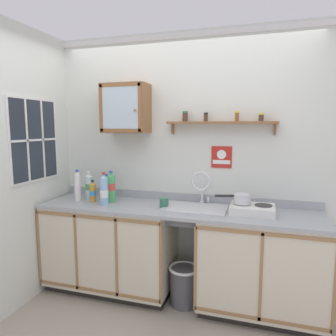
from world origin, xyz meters
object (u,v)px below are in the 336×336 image
(saucepan, at_px, (242,198))
(trash_bin, at_px, (184,285))
(wall_cabinet, at_px, (126,108))
(warning_sign, at_px, (221,157))
(sink, at_px, (196,210))
(bottle_opaque_white_3, at_px, (78,186))
(bottle_water_blue_0, at_px, (104,190))
(bottle_detergent_teal_5, at_px, (107,188))
(bottle_juice_amber_1, at_px, (93,192))
(mug, at_px, (164,202))
(bottle_water_clear_2, at_px, (89,186))
(hot_plate_stove, at_px, (252,210))
(bottle_soda_green_4, at_px, (111,187))

(saucepan, relative_size, trash_bin, 0.85)
(wall_cabinet, relative_size, warning_sign, 2.30)
(sink, relative_size, trash_bin, 1.57)
(bottle_opaque_white_3, bearing_deg, sink, 2.58)
(saucepan, bearing_deg, bottle_water_blue_0, -174.83)
(saucepan, xyz_separation_m, bottle_opaque_white_3, (-1.64, -0.04, 0.02))
(bottle_detergent_teal_5, bearing_deg, warning_sign, 8.66)
(saucepan, height_order, warning_sign, warning_sign)
(bottle_juice_amber_1, relative_size, warning_sign, 1.05)
(saucepan, xyz_separation_m, bottle_detergent_teal_5, (-1.38, 0.09, -0.00))
(mug, bearing_deg, bottle_detergent_teal_5, 169.72)
(sink, relative_size, warning_sign, 2.76)
(mug, bearing_deg, warning_sign, 31.03)
(bottle_water_clear_2, relative_size, bottle_detergent_teal_5, 1.08)
(hot_plate_stove, relative_size, mug, 3.18)
(bottle_juice_amber_1, xyz_separation_m, bottle_opaque_white_3, (-0.17, -0.01, 0.05))
(wall_cabinet, xyz_separation_m, trash_bin, (0.67, -0.22, -1.66))
(bottle_soda_green_4, height_order, trash_bin, bottle_soda_green_4)
(bottle_opaque_white_3, bearing_deg, bottle_water_clear_2, 56.71)
(bottle_soda_green_4, bearing_deg, bottle_juice_amber_1, -163.32)
(bottle_water_clear_2, bearing_deg, mug, -6.31)
(bottle_water_clear_2, distance_m, bottle_detergent_teal_5, 0.20)
(sink, bearing_deg, bottle_water_clear_2, 177.53)
(bottle_juice_amber_1, relative_size, bottle_opaque_white_3, 0.69)
(wall_cabinet, bearing_deg, mug, -20.28)
(wall_cabinet, bearing_deg, sink, -9.29)
(bottle_detergent_teal_5, relative_size, wall_cabinet, 0.55)
(mug, bearing_deg, bottle_water_clear_2, 173.69)
(bottle_water_blue_0, bearing_deg, bottle_water_clear_2, 146.30)
(wall_cabinet, bearing_deg, bottle_water_clear_2, -169.76)
(bottle_water_clear_2, bearing_deg, bottle_juice_amber_1, -44.19)
(bottle_opaque_white_3, bearing_deg, bottle_water_blue_0, -13.02)
(wall_cabinet, bearing_deg, saucepan, -6.89)
(bottle_opaque_white_3, relative_size, warning_sign, 1.52)
(bottle_detergent_teal_5, bearing_deg, trash_bin, -11.21)
(hot_plate_stove, bearing_deg, warning_sign, 137.40)
(bottle_water_blue_0, relative_size, bottle_juice_amber_1, 1.45)
(warning_sign, height_order, trash_bin, warning_sign)
(bottle_juice_amber_1, bearing_deg, trash_bin, -2.95)
(bottle_opaque_white_3, height_order, mug, bottle_opaque_white_3)
(mug, bearing_deg, hot_plate_stove, 0.49)
(hot_plate_stove, bearing_deg, wall_cabinet, 172.73)
(warning_sign, bearing_deg, bottle_opaque_white_3, -167.82)
(bottle_soda_green_4, distance_m, trash_bin, 1.18)
(saucepan, xyz_separation_m, bottle_soda_green_4, (-1.29, 0.02, 0.02))
(hot_plate_stove, distance_m, saucepan, 0.13)
(bottle_water_clear_2, bearing_deg, hot_plate_stove, -3.02)
(bottle_soda_green_4, bearing_deg, trash_bin, -7.48)
(bottle_soda_green_4, distance_m, bottle_detergent_teal_5, 0.11)
(trash_bin, bearing_deg, bottle_soda_green_4, 172.52)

